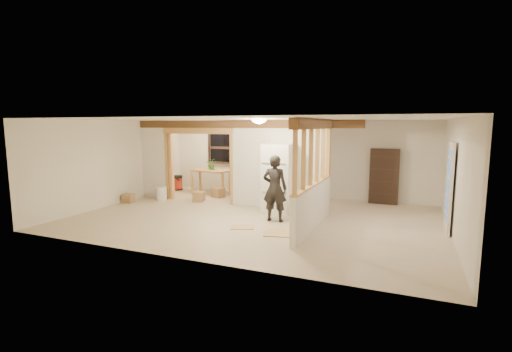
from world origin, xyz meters
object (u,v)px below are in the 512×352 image
at_px(work_table, 211,182).
at_px(bookshelf, 384,176).
at_px(refrigerator, 279,178).
at_px(woman, 275,188).
at_px(shop_vac, 177,183).

xyz_separation_m(work_table, bookshelf, (5.64, 0.51, 0.42)).
relative_size(refrigerator, work_table, 1.43).
bearing_deg(bookshelf, work_table, -174.87).
bearing_deg(refrigerator, woman, -76.58).
height_order(woman, shop_vac, woman).
height_order(shop_vac, bookshelf, bookshelf).
xyz_separation_m(refrigerator, bookshelf, (2.55, 2.27, -0.10)).
relative_size(work_table, shop_vac, 2.39).
bearing_deg(woman, shop_vac, -34.84).
xyz_separation_m(refrigerator, woman, (0.22, -0.93, -0.11)).
distance_m(woman, bookshelf, 3.96).
bearing_deg(woman, work_table, -43.65).
xyz_separation_m(woman, work_table, (-3.31, 2.70, -0.41)).
xyz_separation_m(shop_vac, bookshelf, (7.11, 0.40, 0.56)).
relative_size(work_table, bookshelf, 0.79).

